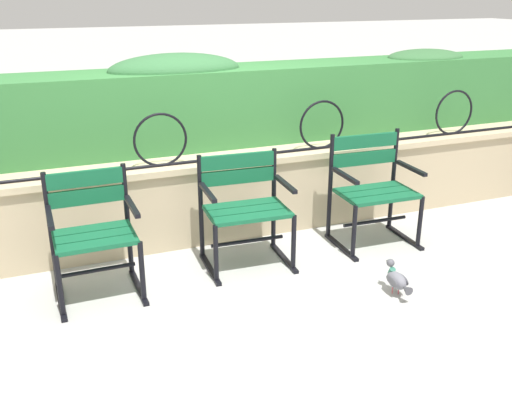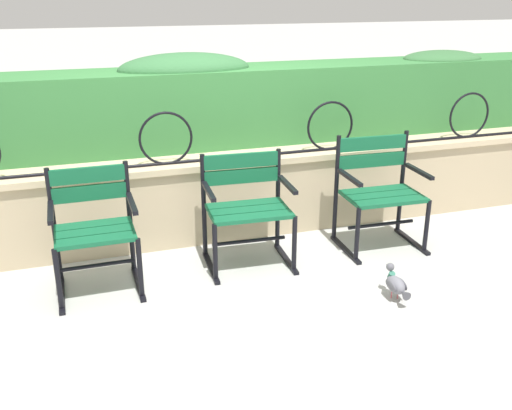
% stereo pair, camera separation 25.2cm
% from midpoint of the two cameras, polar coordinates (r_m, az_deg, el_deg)
% --- Properties ---
extents(ground_plane, '(60.00, 60.00, 0.00)m').
position_cam_midpoint_polar(ground_plane, '(4.18, -1.26, -7.51)').
color(ground_plane, '#ADADA8').
extents(stone_wall, '(8.10, 0.41, 0.68)m').
position_cam_midpoint_polar(stone_wall, '(4.82, -5.06, 0.85)').
color(stone_wall, tan).
rests_on(stone_wall, ground).
extents(iron_arch_fence, '(7.55, 0.02, 0.42)m').
position_cam_midpoint_polar(iron_arch_fence, '(4.51, -9.82, 5.99)').
color(iron_arch_fence, black).
rests_on(iron_arch_fence, stone_wall).
extents(hedge_row, '(7.94, 0.60, 0.79)m').
position_cam_midpoint_polar(hedge_row, '(5.07, -7.21, 9.94)').
color(hedge_row, '#387A3D').
rests_on(hedge_row, stone_wall).
extents(park_chair_left, '(0.56, 0.52, 0.85)m').
position_cam_midpoint_polar(park_chair_left, '(4.03, -17.63, -2.44)').
color(park_chair_left, '#145B38').
rests_on(park_chair_left, ground).
extents(park_chair_centre, '(0.66, 0.56, 0.83)m').
position_cam_midpoint_polar(park_chair_centre, '(4.29, -2.85, -0.05)').
color(park_chair_centre, '#145B38').
rests_on(park_chair_centre, ground).
extents(park_chair_right, '(0.66, 0.54, 0.89)m').
position_cam_midpoint_polar(park_chair_right, '(4.72, 9.99, 1.81)').
color(park_chair_right, '#145B38').
rests_on(park_chair_right, ground).
extents(pigeon_near_chairs, '(0.11, 0.29, 0.22)m').
position_cam_midpoint_polar(pigeon_near_chairs, '(4.04, 12.08, -7.29)').
color(pigeon_near_chairs, slate).
rests_on(pigeon_near_chairs, ground).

